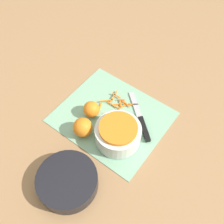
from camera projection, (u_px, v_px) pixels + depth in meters
name	position (u px, v px, depth m)	size (l,w,h in m)	color
ground_plane	(112.00, 117.00, 1.08)	(4.00, 4.00, 0.00)	#9E754C
cutting_board	(112.00, 117.00, 1.07)	(0.43, 0.37, 0.01)	#84B793
bowl_speckled	(118.00, 133.00, 0.98)	(0.17, 0.17, 0.09)	silver
bowl_dark	(68.00, 181.00, 0.89)	(0.21, 0.21, 0.06)	black
knife	(142.00, 124.00, 1.04)	(0.20, 0.18, 0.02)	black
orange_left	(91.00, 109.00, 1.05)	(0.07, 0.07, 0.07)	orange
orange_right	(83.00, 127.00, 1.00)	(0.08, 0.08, 0.08)	orange
peel_pile	(117.00, 104.00, 1.10)	(0.14, 0.13, 0.01)	orange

